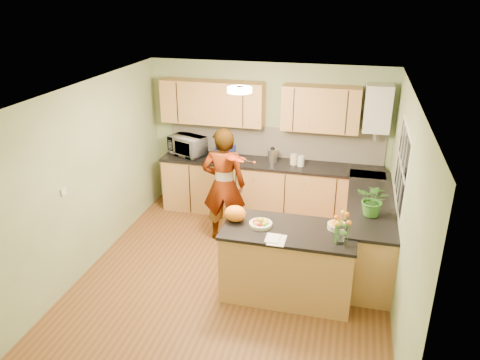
# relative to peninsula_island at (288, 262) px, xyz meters

# --- Properties ---
(floor) EXTENTS (4.50, 4.50, 0.00)m
(floor) POSITION_rel_peninsula_island_xyz_m (-0.73, 0.18, -0.46)
(floor) COLOR brown
(floor) RESTS_ON ground
(ceiling) EXTENTS (4.00, 4.50, 0.02)m
(ceiling) POSITION_rel_peninsula_island_xyz_m (-0.73, 0.18, 2.04)
(ceiling) COLOR white
(ceiling) RESTS_ON wall_back
(wall_back) EXTENTS (4.00, 0.02, 2.50)m
(wall_back) POSITION_rel_peninsula_island_xyz_m (-0.73, 2.43, 0.79)
(wall_back) COLOR gray
(wall_back) RESTS_ON floor
(wall_front) EXTENTS (4.00, 0.02, 2.50)m
(wall_front) POSITION_rel_peninsula_island_xyz_m (-0.73, -2.07, 0.79)
(wall_front) COLOR gray
(wall_front) RESTS_ON floor
(wall_left) EXTENTS (0.02, 4.50, 2.50)m
(wall_left) POSITION_rel_peninsula_island_xyz_m (-2.73, 0.18, 0.79)
(wall_left) COLOR gray
(wall_left) RESTS_ON floor
(wall_right) EXTENTS (0.02, 4.50, 2.50)m
(wall_right) POSITION_rel_peninsula_island_xyz_m (1.27, 0.18, 0.79)
(wall_right) COLOR gray
(wall_right) RESTS_ON floor
(back_counter) EXTENTS (3.64, 0.62, 0.94)m
(back_counter) POSITION_rel_peninsula_island_xyz_m (-0.63, 2.13, 0.01)
(back_counter) COLOR #BE7E4C
(back_counter) RESTS_ON floor
(right_counter) EXTENTS (0.62, 2.24, 0.94)m
(right_counter) POSITION_rel_peninsula_island_xyz_m (0.97, 1.03, 0.01)
(right_counter) COLOR #BE7E4C
(right_counter) RESTS_ON floor
(splashback) EXTENTS (3.60, 0.02, 0.52)m
(splashback) POSITION_rel_peninsula_island_xyz_m (-0.63, 2.42, 0.74)
(splashback) COLOR silver
(splashback) RESTS_ON back_counter
(upper_cabinets) EXTENTS (3.20, 0.34, 0.70)m
(upper_cabinets) POSITION_rel_peninsula_island_xyz_m (-0.91, 2.26, 1.39)
(upper_cabinets) COLOR #BE7E4C
(upper_cabinets) RESTS_ON wall_back
(boiler) EXTENTS (0.40, 0.30, 0.86)m
(boiler) POSITION_rel_peninsula_island_xyz_m (0.97, 2.27, 1.44)
(boiler) COLOR silver
(boiler) RESTS_ON wall_back
(window_right) EXTENTS (0.01, 1.30, 1.05)m
(window_right) POSITION_rel_peninsula_island_xyz_m (1.26, 0.78, 1.09)
(window_right) COLOR silver
(window_right) RESTS_ON wall_right
(light_switch) EXTENTS (0.02, 0.09, 0.09)m
(light_switch) POSITION_rel_peninsula_island_xyz_m (-2.72, -0.42, 0.84)
(light_switch) COLOR silver
(light_switch) RESTS_ON wall_left
(ceiling_lamp) EXTENTS (0.30, 0.30, 0.07)m
(ceiling_lamp) POSITION_rel_peninsula_island_xyz_m (-0.73, 0.48, 2.00)
(ceiling_lamp) COLOR #FFEABF
(ceiling_lamp) RESTS_ON ceiling
(peninsula_island) EXTENTS (1.60, 0.82, 0.92)m
(peninsula_island) POSITION_rel_peninsula_island_xyz_m (0.00, 0.00, 0.00)
(peninsula_island) COLOR #BE7E4C
(peninsula_island) RESTS_ON floor
(fruit_dish) EXTENTS (0.28, 0.28, 0.10)m
(fruit_dish) POSITION_rel_peninsula_island_xyz_m (-0.35, 0.00, 0.50)
(fruit_dish) COLOR beige
(fruit_dish) RESTS_ON peninsula_island
(orange_bowl) EXTENTS (0.23, 0.23, 0.13)m
(orange_bowl) POSITION_rel_peninsula_island_xyz_m (0.55, 0.15, 0.51)
(orange_bowl) COLOR beige
(orange_bowl) RESTS_ON peninsula_island
(flower_vase) EXTENTS (0.23, 0.23, 0.43)m
(flower_vase) POSITION_rel_peninsula_island_xyz_m (0.60, -0.18, 0.75)
(flower_vase) COLOR silver
(flower_vase) RESTS_ON peninsula_island
(orange_bag) EXTENTS (0.32, 0.29, 0.20)m
(orange_bag) POSITION_rel_peninsula_island_xyz_m (-0.68, 0.05, 0.56)
(orange_bag) COLOR orange
(orange_bag) RESTS_ON peninsula_island
(papers) EXTENTS (0.20, 0.27, 0.01)m
(papers) POSITION_rel_peninsula_island_xyz_m (-0.10, -0.30, 0.46)
(papers) COLOR white
(papers) RESTS_ON peninsula_island
(violinist) EXTENTS (0.70, 0.51, 1.76)m
(violinist) POSITION_rel_peninsula_island_xyz_m (-1.15, 1.17, 0.42)
(violinist) COLOR tan
(violinist) RESTS_ON floor
(violin) EXTENTS (0.64, 0.56, 0.16)m
(violin) POSITION_rel_peninsula_island_xyz_m (-0.95, 0.95, 0.95)
(violin) COLOR #491304
(violin) RESTS_ON violinist
(microwave) EXTENTS (0.69, 0.59, 0.32)m
(microwave) POSITION_rel_peninsula_island_xyz_m (-2.07, 2.17, 0.64)
(microwave) COLOR silver
(microwave) RESTS_ON back_counter
(blue_box) EXTENTS (0.33, 0.29, 0.22)m
(blue_box) POSITION_rel_peninsula_island_xyz_m (-1.40, 2.17, 0.59)
(blue_box) COLOR navy
(blue_box) RESTS_ON back_counter
(kettle) EXTENTS (0.16, 0.16, 0.30)m
(kettle) POSITION_rel_peninsula_island_xyz_m (-0.60, 2.16, 0.60)
(kettle) COLOR #B4B4B9
(kettle) RESTS_ON back_counter
(jar_cream) EXTENTS (0.14, 0.14, 0.18)m
(jar_cream) POSITION_rel_peninsula_island_xyz_m (-0.25, 2.13, 0.57)
(jar_cream) COLOR beige
(jar_cream) RESTS_ON back_counter
(jar_white) EXTENTS (0.13, 0.13, 0.17)m
(jar_white) POSITION_rel_peninsula_island_xyz_m (-0.13, 2.09, 0.56)
(jar_white) COLOR silver
(jar_white) RESTS_ON back_counter
(potted_plant) EXTENTS (0.49, 0.46, 0.44)m
(potted_plant) POSITION_rel_peninsula_island_xyz_m (0.97, 0.57, 0.70)
(potted_plant) COLOR #387B29
(potted_plant) RESTS_ON right_counter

